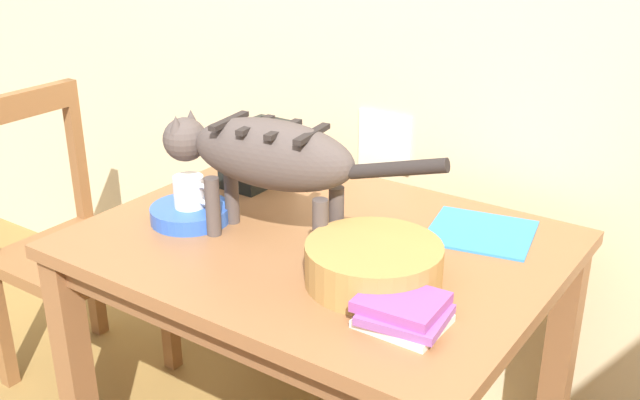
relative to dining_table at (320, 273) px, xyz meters
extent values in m
cube|color=white|center=(-0.13, 0.53, 0.17)|extent=(0.18, 0.01, 0.18)
cube|color=brown|center=(0.00, 0.00, 0.08)|extent=(1.11, 0.86, 0.03)
cube|color=brown|center=(0.00, 0.00, 0.02)|extent=(1.03, 0.78, 0.07)
cube|color=brown|center=(-0.51, -0.38, -0.29)|extent=(0.07, 0.07, 0.70)
cube|color=brown|center=(-0.51, 0.38, -0.29)|extent=(0.07, 0.07, 0.70)
cube|color=brown|center=(0.51, 0.38, -0.29)|extent=(0.07, 0.07, 0.70)
ellipsoid|color=#4B413D|center=(-0.09, -0.07, 0.31)|extent=(0.43, 0.20, 0.16)
cube|color=#292321|center=(0.02, -0.06, 0.38)|extent=(0.04, 0.14, 0.01)
cube|color=#292321|center=(-0.06, -0.07, 0.38)|extent=(0.04, 0.14, 0.01)
cube|color=#292321|center=(-0.13, -0.07, 0.38)|extent=(0.04, 0.14, 0.01)
cube|color=#292321|center=(-0.20, -0.08, 0.38)|extent=(0.04, 0.14, 0.01)
cylinder|color=#4B413D|center=(-0.22, -0.13, 0.17)|extent=(0.04, 0.04, 0.15)
cylinder|color=#4B413D|center=(-0.24, -0.05, 0.17)|extent=(0.04, 0.04, 0.15)
cylinder|color=#4B413D|center=(0.06, -0.09, 0.17)|extent=(0.04, 0.04, 0.15)
cylinder|color=#4B413D|center=(0.05, -0.01, 0.17)|extent=(0.04, 0.04, 0.15)
sphere|color=#4B413D|center=(-0.33, -0.10, 0.31)|extent=(0.11, 0.11, 0.11)
cone|color=#4B413D|center=(-0.33, -0.13, 0.36)|extent=(0.04, 0.04, 0.04)
cone|color=#4B413D|center=(-0.33, -0.07, 0.36)|extent=(0.04, 0.04, 0.04)
cylinder|color=#292321|center=(0.22, -0.03, 0.33)|extent=(0.23, 0.06, 0.08)
cylinder|color=blue|center=(-0.33, -0.10, 0.11)|extent=(0.20, 0.20, 0.04)
cylinder|color=white|center=(-0.33, -0.10, 0.17)|extent=(0.08, 0.08, 0.08)
torus|color=white|center=(-0.28, -0.10, 0.18)|extent=(0.06, 0.01, 0.06)
cube|color=#2F81CE|center=(0.31, 0.25, 0.10)|extent=(0.29, 0.28, 0.01)
cube|color=silver|center=(0.35, -0.23, 0.10)|extent=(0.16, 0.14, 0.02)
cube|color=#8B5099|center=(0.36, -0.23, 0.12)|extent=(0.17, 0.16, 0.02)
cube|color=#954694|center=(0.34, -0.22, 0.14)|extent=(0.17, 0.15, 0.02)
cylinder|color=#A87A3E|center=(0.22, -0.12, 0.14)|extent=(0.29, 0.29, 0.09)
cylinder|color=#4B371C|center=(0.22, -0.12, 0.14)|extent=(0.24, 0.24, 0.08)
cube|color=black|center=(-0.36, 0.20, 0.18)|extent=(0.12, 0.20, 0.17)
cube|color=black|center=(-0.38, 0.20, 0.27)|extent=(0.02, 0.14, 0.01)
cube|color=black|center=(-0.34, 0.20, 0.27)|extent=(0.02, 0.14, 0.01)
cube|color=brown|center=(-0.90, -0.05, -0.19)|extent=(0.42, 0.42, 0.04)
cube|color=brown|center=(-1.09, -0.05, 0.27)|extent=(0.04, 0.42, 0.08)
cube|color=brown|center=(-1.09, 0.14, 0.07)|extent=(0.04, 0.04, 0.48)
cube|color=brown|center=(-0.71, 0.14, -0.43)|extent=(0.04, 0.04, 0.42)
cube|color=brown|center=(-0.71, -0.24, -0.43)|extent=(0.04, 0.04, 0.42)
cube|color=brown|center=(-1.08, 0.14, -0.43)|extent=(0.04, 0.04, 0.42)
cube|color=brown|center=(-1.08, -0.24, -0.43)|extent=(0.04, 0.04, 0.42)
camera|label=1|loc=(0.93, -1.34, 0.88)|focal=41.98mm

